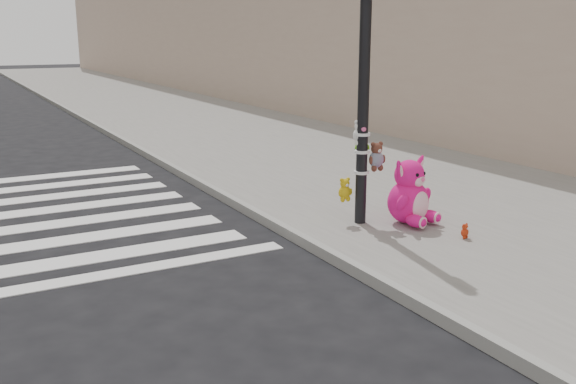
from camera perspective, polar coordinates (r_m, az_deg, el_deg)
ground at (r=6.79m, az=-3.20°, el=-10.66°), size 120.00×120.00×0.00m
sidewalk_near at (r=17.57m, az=-2.46°, el=4.86°), size 7.00×80.00×0.14m
curb_edge at (r=16.37m, az=-13.39°, el=3.83°), size 0.12×80.00×0.15m
signal_pole at (r=9.13m, az=6.77°, el=7.37°), size 0.68×0.49×4.00m
pink_bunny at (r=9.41m, az=10.81°, el=-0.36°), size 0.76×0.84×0.99m
red_teddy at (r=8.94m, az=15.44°, el=-3.36°), size 0.16×0.13×0.21m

